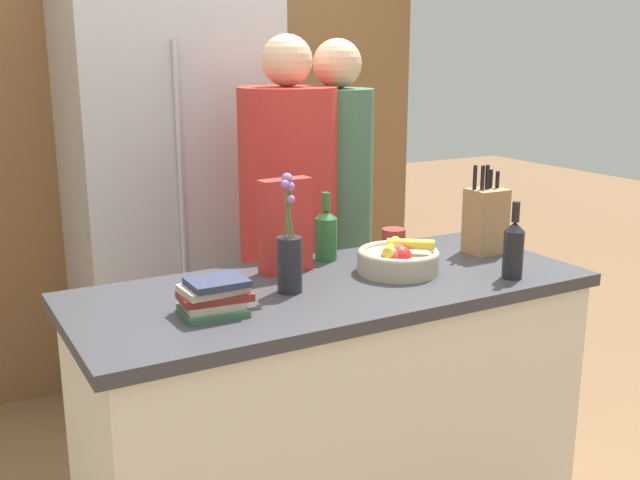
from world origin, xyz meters
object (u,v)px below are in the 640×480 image
refrigerator (172,189)px  person_in_blue (336,217)px  bottle_oil (513,248)px  person_at_sink (288,227)px  cereal_box (285,226)px  bottle_vinegar (326,233)px  fruit_bowl (398,258)px  book_stack (214,297)px  knife_block (486,220)px  coffee_mug (394,240)px  flower_vase (290,258)px

refrigerator → person_in_blue: size_ratio=1.21×
bottle_oil → person_at_sink: person_at_sink is taller
cereal_box → bottle_vinegar: size_ratio=1.30×
refrigerator → person_in_blue: 0.79m
fruit_bowl → bottle_oil: (0.28, -0.23, 0.05)m
book_stack → person_in_blue: 1.11m
book_stack → person_in_blue: bearing=41.9°
bottle_oil → bottle_vinegar: 0.63m
refrigerator → person_in_blue: refrigerator is taller
book_stack → bottle_oil: size_ratio=0.82×
fruit_bowl → bottle_oil: bearing=-38.5°
refrigerator → person_at_sink: size_ratio=1.20×
cereal_box → bottle_oil: cereal_box is taller
knife_block → fruit_bowl: bearing=-172.3°
coffee_mug → bottle_oil: bottle_oil is taller
cereal_box → person_in_blue: person_in_blue is taller
flower_vase → coffee_mug: flower_vase is taller
person_at_sink → book_stack: bearing=-128.9°
refrigerator → bottle_oil: refrigerator is taller
person_at_sink → person_in_blue: bearing=6.3°
refrigerator → fruit_bowl: 1.33m
coffee_mug → bottle_vinegar: bottle_vinegar is taller
cereal_box → knife_block: bearing=-10.2°
book_stack → fruit_bowl: bearing=6.7°
person_in_blue → book_stack: bearing=-166.7°
fruit_bowl → flower_vase: 0.40m
knife_block → person_in_blue: 0.66m
knife_block → person_in_blue: bearing=113.1°
fruit_bowl → cereal_box: cereal_box is taller
knife_block → cereal_box: (-0.73, 0.13, 0.03)m
flower_vase → person_at_sink: 0.73m
knife_block → flower_vase: (-0.81, -0.06, -0.01)m
refrigerator → cereal_box: refrigerator is taller
bottle_vinegar → fruit_bowl: bearing=-63.6°
book_stack → bottle_oil: bottle_oil is taller
refrigerator → book_stack: size_ratio=9.81×
fruit_bowl → book_stack: bearing=-173.3°
coffee_mug → person_in_blue: size_ratio=0.07×
flower_vase → book_stack: bearing=-165.3°
flower_vase → person_at_sink: (0.32, 0.65, -0.08)m
flower_vase → book_stack: size_ratio=1.76×
flower_vase → cereal_box: flower_vase is taller
person_in_blue → fruit_bowl: bearing=-132.1°
bottle_oil → person_at_sink: size_ratio=0.15×
fruit_bowl → refrigerator: bearing=104.2°
book_stack → bottle_vinegar: size_ratio=0.86×
person_in_blue → bottle_vinegar: bearing=-153.2°
fruit_bowl → knife_block: bearing=7.7°
coffee_mug → bottle_oil: 0.48m
coffee_mug → person_at_sink: 0.46m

